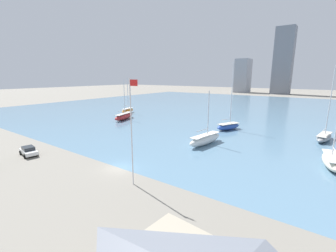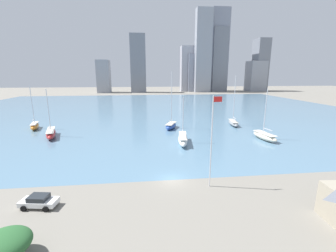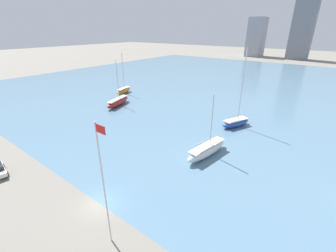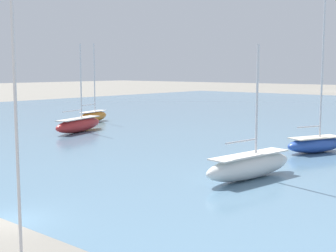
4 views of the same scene
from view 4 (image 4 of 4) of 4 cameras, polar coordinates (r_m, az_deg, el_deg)
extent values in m
plane|color=gray|center=(27.95, -18.73, -10.97)|extent=(500.00, 500.00, 0.00)
cylinder|color=silver|center=(21.19, -18.05, 1.10)|extent=(0.14, 0.14, 12.77)
ellipsoid|color=orange|center=(76.59, -9.10, 1.14)|extent=(3.56, 7.24, 1.74)
cube|color=silver|center=(76.52, -9.11, 1.76)|extent=(2.92, 5.94, 0.10)
cube|color=#2D2D33|center=(76.64, -9.09, 0.79)|extent=(0.48, 1.26, 0.78)
cylinder|color=silver|center=(76.67, -8.96, 5.86)|extent=(0.18, 0.18, 10.83)
cylinder|color=silver|center=(75.43, -9.65, 2.55)|extent=(1.02, 3.40, 0.14)
ellipsoid|color=#284CA8|center=(50.06, 17.54, -2.18)|extent=(4.94, 7.40, 1.59)
cube|color=beige|center=(49.95, 17.57, -1.34)|extent=(4.05, 6.07, 0.10)
cube|color=#2D2D33|center=(50.13, 17.52, -2.68)|extent=(0.65, 1.23, 0.71)
cylinder|color=silver|center=(49.85, 18.32, 7.06)|extent=(0.18, 0.18, 14.54)
cylinder|color=silver|center=(49.14, 16.80, -0.09)|extent=(1.32, 2.81, 0.14)
ellipsoid|color=#B72828|center=(64.56, -10.83, 0.12)|extent=(4.85, 10.04, 1.89)
cube|color=#BCB7AD|center=(64.46, -10.85, 0.91)|extent=(3.98, 8.24, 0.10)
cube|color=#2D2D33|center=(64.62, -10.82, -0.34)|extent=(0.67, 1.75, 0.85)
cylinder|color=silver|center=(64.76, -10.58, 5.44)|extent=(0.18, 0.18, 10.04)
cylinder|color=silver|center=(63.22, -11.58, 1.82)|extent=(1.37, 4.12, 0.14)
ellipsoid|color=white|center=(36.84, 9.93, -4.86)|extent=(3.41, 9.70, 1.93)
cube|color=silver|center=(36.66, 9.96, -3.46)|extent=(2.80, 7.96, 0.10)
cube|color=#2D2D33|center=(36.95, 9.92, -5.67)|extent=(0.41, 1.72, 0.87)
cylinder|color=silver|center=(36.71, 10.80, 3.24)|extent=(0.18, 0.18, 8.43)
cylinder|color=silver|center=(35.67, 8.93, -1.86)|extent=(0.66, 3.52, 0.14)
camera|label=1|loc=(8.54, -143.79, 26.85)|focal=24.00mm
camera|label=2|loc=(32.80, -83.39, 13.32)|focal=24.00mm
camera|label=3|loc=(11.73, -36.21, 74.56)|focal=24.00mm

